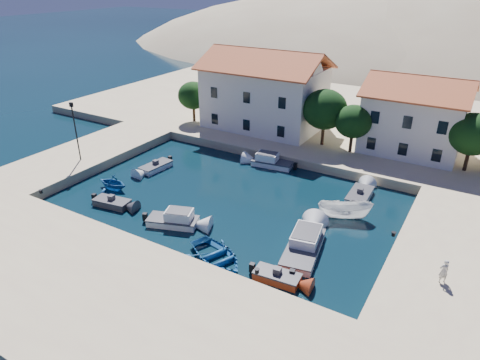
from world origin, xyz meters
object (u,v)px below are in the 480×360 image
rowboat_south (216,260)px  pedestrian (444,271)px  building_left (265,88)px  lamppost (75,126)px  building_mid (415,113)px  cabin_cruiser_east (303,247)px  cabin_cruiser_south (173,220)px  boat_east (344,218)px

rowboat_south → pedestrian: pedestrian is taller
building_left → lamppost: bearing=-119.9°
building_mid → cabin_cruiser_east: bearing=-96.9°
cabin_cruiser_south → building_mid: bearing=42.0°
cabin_cruiser_south → rowboat_south: cabin_cruiser_south is taller
lamppost → cabin_cruiser_south: (15.80, -4.06, -4.28)m
building_mid → cabin_cruiser_east: (-2.81, -23.15, -4.75)m
rowboat_south → cabin_cruiser_east: bearing=-28.9°
cabin_cruiser_east → boat_east: 6.53m
building_mid → rowboat_south: bearing=-106.1°
building_mid → rowboat_south: (-7.88, -27.27, -5.22)m
building_left → building_mid: bearing=3.2°
cabin_cruiser_south → cabin_cruiser_east: same height
building_left → pedestrian: 33.20m
cabin_cruiser_south → cabin_cruiser_east: 11.05m
rowboat_south → pedestrian: 15.25m
building_mid → boat_east: size_ratio=2.29×
cabin_cruiser_south → lamppost: bearing=146.3°
rowboat_south → boat_east: boat_east is taller
pedestrian → rowboat_south: bearing=-17.5°
building_left → boat_east: bearing=-44.1°
building_left → cabin_cruiser_south: (4.30, -24.06, -5.46)m
building_left → lamppost: size_ratio=2.36×
rowboat_south → cabin_cruiser_east: 6.55m
building_mid → cabin_cruiser_south: building_mid is taller
rowboat_south → pedestrian: (14.49, 4.37, 1.86)m
building_mid → boat_east: (-1.79, -16.72, -5.22)m
cabin_cruiser_south → building_left: bearing=80.8°
cabin_cruiser_south → pedestrian: bearing=-13.2°
building_mid → rowboat_south: building_mid is taller
cabin_cruiser_south → boat_east: 14.55m
boat_east → pedestrian: (8.41, -6.18, 1.86)m
building_left → cabin_cruiser_east: (15.19, -22.15, -5.46)m
building_left → building_mid: size_ratio=1.40×
lamppost → cabin_cruiser_east: size_ratio=1.02×
lamppost → rowboat_south: lamppost is taller
lamppost → pedestrian: (36.11, -1.90, -2.90)m
boat_east → cabin_cruiser_east: bearing=146.7°
building_mid → pedestrian: building_mid is taller
rowboat_south → cabin_cruiser_east: size_ratio=0.84×
building_left → cabin_cruiser_south: size_ratio=3.24×
building_mid → lamppost: size_ratio=1.69×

